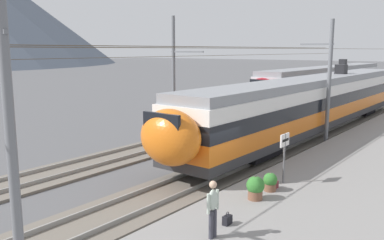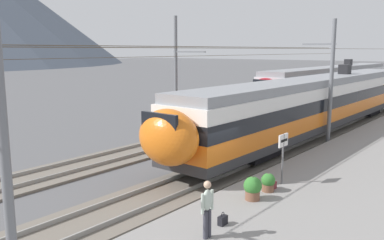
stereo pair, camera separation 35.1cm
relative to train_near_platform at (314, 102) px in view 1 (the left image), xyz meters
name	(u,v)px [view 1 (the left image)]	position (x,y,z in m)	size (l,w,h in m)	color
ground_plane	(210,188)	(-13.19, -0.89, -2.23)	(400.00, 400.00, 0.00)	#565659
platform_slab	(344,217)	(-13.19, -6.34, -2.05)	(120.00, 8.74, 0.35)	gray
track_near	(193,182)	(-13.19, 0.00, -2.16)	(120.00, 3.00, 0.28)	#6B6359
track_far	(105,160)	(-13.19, 5.69, -2.16)	(120.00, 3.00, 0.28)	#6B6359
train_near_platform	(314,102)	(0.00, 0.00, 0.00)	(30.78, 2.99, 4.27)	#2D2D30
train_far_track	(327,81)	(17.89, 5.69, 0.00)	(30.74, 2.87, 4.27)	#2D2D30
catenary_mast_west	(6,120)	(-21.90, -1.60, 1.88)	(46.92, 2.03, 7.86)	slate
catenary_mast_mid	(327,79)	(-2.31, -1.60, 1.68)	(46.92, 2.03, 7.41)	slate
catenary_mast_far_side	(176,73)	(-5.00, 7.88, 1.87)	(46.92, 2.68, 7.89)	slate
platform_sign	(284,147)	(-11.67, -3.42, -0.39)	(0.70, 0.08, 2.03)	#59595B
passenger_walking	(213,206)	(-17.37, -3.98, -0.94)	(0.53, 0.22, 1.69)	#383842
handbag_beside_passenger	(227,220)	(-16.37, -3.82, -1.73)	(0.32, 0.18, 0.41)	black
handbag_near_sign	(275,185)	(-12.46, -3.44, -1.73)	(0.32, 0.18, 0.41)	maroon
potted_plant_platform_edge	(255,187)	(-13.96, -3.43, -1.42)	(0.65, 0.65, 0.85)	brown
potted_plant_by_shelter	(270,181)	(-12.82, -3.43, -1.50)	(0.53, 0.53, 0.71)	brown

